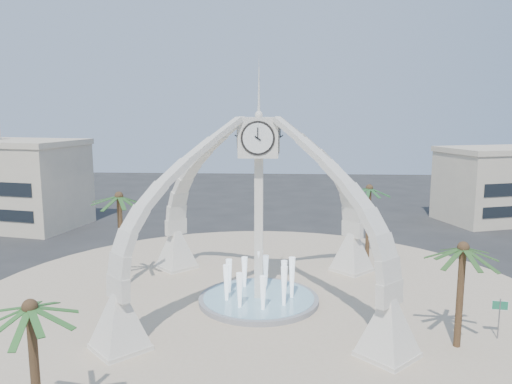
# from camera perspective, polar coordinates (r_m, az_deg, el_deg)

# --- Properties ---
(ground) EXTENTS (140.00, 140.00, 0.00)m
(ground) POSITION_cam_1_polar(r_m,az_deg,el_deg) (34.17, 0.31, -12.55)
(ground) COLOR #282828
(ground) RESTS_ON ground
(plaza) EXTENTS (40.00, 40.00, 0.06)m
(plaza) POSITION_cam_1_polar(r_m,az_deg,el_deg) (34.16, 0.31, -12.50)
(plaza) COLOR #C2AD90
(plaza) RESTS_ON ground
(clock_tower) EXTENTS (17.94, 17.94, 16.30)m
(clock_tower) POSITION_cam_1_polar(r_m,az_deg,el_deg) (32.33, 0.32, -1.80)
(clock_tower) COLOR silver
(clock_tower) RESTS_ON ground
(fountain) EXTENTS (8.00, 8.00, 3.62)m
(fountain) POSITION_cam_1_polar(r_m,az_deg,el_deg) (34.07, 0.31, -12.09)
(fountain) COLOR #949496
(fountain) RESTS_ON ground
(palm_east) EXTENTS (4.59, 4.59, 6.33)m
(palm_east) POSITION_cam_1_polar(r_m,az_deg,el_deg) (28.53, 22.60, -6.03)
(palm_east) COLOR brown
(palm_east) RESTS_ON ground
(palm_west) EXTENTS (4.60, 4.60, 7.49)m
(palm_west) POSITION_cam_1_polar(r_m,az_deg,el_deg) (36.50, -15.39, -0.63)
(palm_west) COLOR brown
(palm_west) RESTS_ON ground
(palm_north) EXTENTS (4.91, 4.91, 6.98)m
(palm_north) POSITION_cam_1_polar(r_m,az_deg,el_deg) (43.28, 12.83, 0.31)
(palm_north) COLOR brown
(palm_north) RESTS_ON ground
(palm_south) EXTENTS (4.25, 4.25, 6.24)m
(palm_south) POSITION_cam_1_polar(r_m,az_deg,el_deg) (20.63, -24.41, -12.10)
(palm_south) COLOR brown
(palm_south) RESTS_ON ground
(street_sign) EXTENTS (0.88, 0.15, 2.41)m
(street_sign) POSITION_cam_1_polar(r_m,az_deg,el_deg) (31.55, 26.08, -12.07)
(street_sign) COLOR slate
(street_sign) RESTS_ON ground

